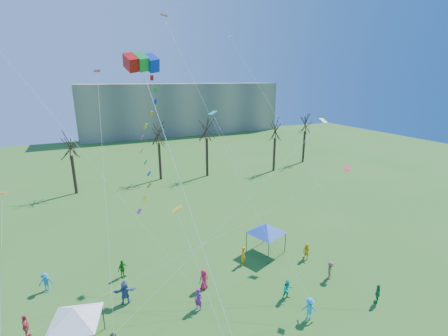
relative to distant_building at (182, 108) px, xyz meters
name	(u,v)px	position (x,y,z in m)	size (l,w,h in m)	color
distant_building	(182,108)	(0.00, 0.00, 0.00)	(60.00, 14.00, 15.00)	gray
bare_tree_row	(170,141)	(-16.13, -45.91, -0.62)	(69.68, 9.14, 10.46)	black
big_box_kite	(153,147)	(-25.20, -75.97, 5.09)	(2.23, 6.55, 18.32)	red
canopy_tent_white	(75,314)	(-30.73, -76.26, -4.94)	(3.91, 3.91, 3.03)	#3F3F44
canopy_tent_blue	(266,228)	(-13.87, -71.56, -4.87)	(3.88, 3.88, 3.11)	#3F3F44
festival_crowd	(178,304)	(-24.12, -76.02, -6.65)	(26.17, 13.86, 1.86)	#B71637
small_kites_aloft	(193,117)	(-20.81, -70.86, 6.11)	(29.67, 16.59, 33.02)	orange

